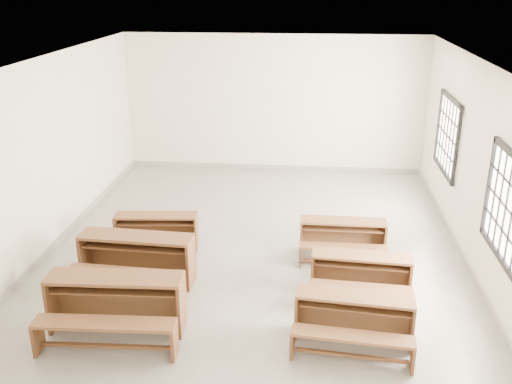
# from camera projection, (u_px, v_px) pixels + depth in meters

# --- Properties ---
(room) EXTENTS (8.50, 8.50, 3.20)m
(room) POSITION_uv_depth(u_px,v_px,m) (262.00, 126.00, 9.18)
(room) COLOR gray
(room) RESTS_ON ground
(desk_set_0) EXTENTS (1.80, 0.99, 0.79)m
(desk_set_0) POSITION_uv_depth(u_px,v_px,m) (115.00, 301.00, 7.39)
(desk_set_0) COLOR brown
(desk_set_0) RESTS_ON ground
(desk_set_1) EXTENTS (1.76, 0.98, 0.77)m
(desk_set_1) POSITION_uv_depth(u_px,v_px,m) (136.00, 256.00, 8.59)
(desk_set_1) COLOR brown
(desk_set_1) RESTS_ON ground
(desk_set_2) EXTENTS (1.46, 0.85, 0.63)m
(desk_set_2) POSITION_uv_depth(u_px,v_px,m) (156.00, 230.00, 9.70)
(desk_set_2) COLOR brown
(desk_set_2) RESTS_ON ground
(desk_set_3) EXTENTS (1.55, 0.91, 0.67)m
(desk_set_3) POSITION_uv_depth(u_px,v_px,m) (354.00, 316.00, 7.19)
(desk_set_3) COLOR brown
(desk_set_3) RESTS_ON ground
(desk_set_4) EXTENTS (1.48, 0.83, 0.64)m
(desk_set_4) POSITION_uv_depth(u_px,v_px,m) (361.00, 273.00, 8.26)
(desk_set_4) COLOR brown
(desk_set_4) RESTS_ON ground
(desk_set_5) EXTENTS (1.42, 0.74, 0.64)m
(desk_set_5) POSITION_uv_depth(u_px,v_px,m) (343.00, 236.00, 9.46)
(desk_set_5) COLOR brown
(desk_set_5) RESTS_ON ground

